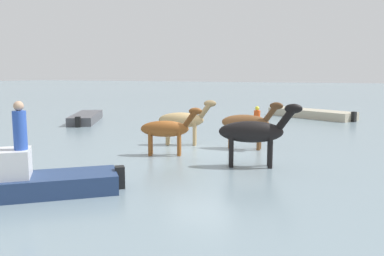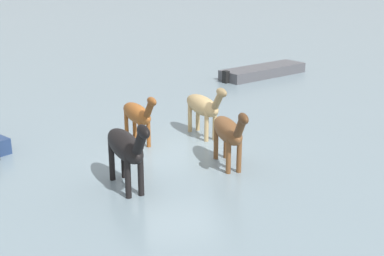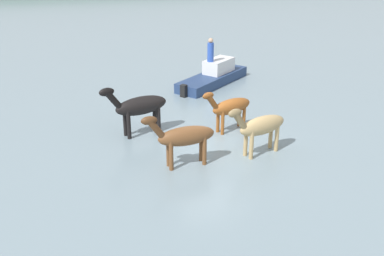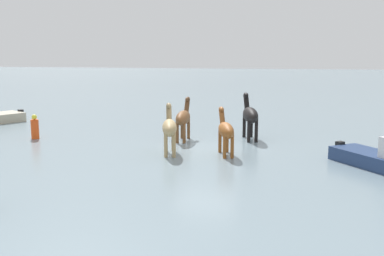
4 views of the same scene
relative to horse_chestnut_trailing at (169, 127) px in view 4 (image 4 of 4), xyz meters
name	(u,v)px [view 4 (image 4 of 4)]	position (x,y,z in m)	size (l,w,h in m)	color
ground_plane	(206,148)	(-1.33, 1.21, -1.05)	(209.53, 209.53, 0.00)	gray
horse_chestnut_trailing	(169,127)	(0.00, 0.00, 0.00)	(2.44, 1.10, 1.91)	tan
horse_dark_mare	(183,118)	(-2.74, -0.13, 0.00)	(2.46, 0.69, 1.91)	brown
horse_gray_outer	(226,130)	(-0.30, 2.20, -0.07)	(2.27, 1.09, 1.78)	brown
horse_dun_straggler	(250,115)	(-3.71, 2.80, 0.09)	(2.67, 1.16, 2.07)	black
buoy_channel_marker	(35,128)	(-1.55, -7.00, -0.54)	(0.36, 0.36, 1.14)	#E54C19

